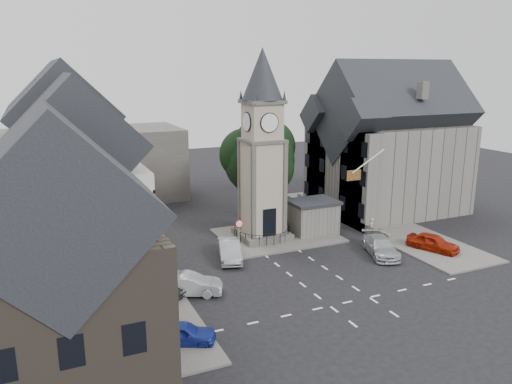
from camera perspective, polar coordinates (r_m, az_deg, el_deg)
name	(u,v)px	position (r m, az deg, el deg)	size (l,w,h in m)	color
ground	(307,271)	(37.49, 5.86, -8.97)	(120.00, 120.00, 0.00)	black
pavement_west	(121,268)	(38.95, -15.16, -8.39)	(6.00, 30.00, 0.14)	#595651
pavement_east	(373,221)	(50.08, 13.27, -3.27)	(6.00, 26.00, 0.14)	#595651
central_island	(277,235)	(44.71, 2.43, -4.97)	(10.00, 8.00, 0.16)	#595651
road_markings	(350,302)	(33.28, 10.68, -12.22)	(20.00, 8.00, 0.01)	silver
clock_tower	(262,147)	(42.15, 0.72, 5.15)	(4.86, 4.86, 16.25)	#4C4944
stone_shelter	(312,217)	(45.36, 6.47, -2.83)	(4.30, 3.30, 3.08)	#66645E
town_tree	(259,150)	(47.65, 0.37, 4.77)	(7.20, 7.20, 10.80)	black
warning_sign_post	(239,229)	(40.04, -1.94, -4.30)	(0.70, 0.19, 2.85)	black
terrace_pink	(62,163)	(46.56, -21.31, 3.11)	(8.10, 7.60, 12.80)	#DDA297
terrace_cream	(69,181)	(38.71, -20.62, 1.16)	(8.10, 7.60, 12.80)	beige
terrace_tudor	(79,215)	(31.04, -19.54, -2.49)	(8.10, 7.60, 12.00)	silver
building_sw_stone	(63,294)	(22.76, -21.16, -10.82)	(8.60, 7.60, 10.40)	#473F35
backdrop_west	(91,165)	(59.04, -18.38, 2.90)	(20.00, 10.00, 8.00)	#4C4944
east_building	(387,152)	(53.19, 14.79, 4.48)	(14.40, 11.40, 12.60)	#66645E
east_boundary_wall	(338,216)	(49.96, 9.35, -2.67)	(0.40, 16.00, 0.90)	#66645E
flagpole	(368,161)	(43.01, 12.73, 3.47)	(3.68, 0.10, 2.74)	white
car_west_blue	(182,333)	(28.28, -8.47, -15.67)	(1.48, 3.68, 1.25)	navy
car_west_silver	(188,284)	(33.65, -7.74, -10.42)	(1.55, 4.43, 1.46)	#B2B6BA
car_west_grey	(149,283)	(34.20, -12.16, -10.14)	(2.53, 5.50, 1.53)	#2A2A2C
car_island_silver	(229,250)	(39.22, -3.05, -6.67)	(1.60, 4.60, 1.51)	#979B9F
car_island_east	(380,246)	(41.34, 14.04, -6.04)	(2.02, 4.97, 1.44)	#B0B5B9
car_east_red	(433,243)	(43.46, 19.57, -5.46)	(1.70, 4.21, 1.44)	#A11E08
pedestrian	(371,227)	(45.55, 13.02, -3.96)	(0.62, 0.40, 1.69)	#AA9E8C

